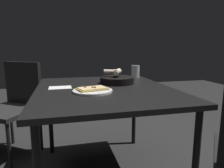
# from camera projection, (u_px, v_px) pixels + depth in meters

# --- Properties ---
(dining_table) EXTENTS (0.96, 1.14, 0.72)m
(dining_table) POSITION_uv_depth(u_px,v_px,m) (104.00, 96.00, 1.48)
(dining_table) COLOR black
(dining_table) RESTS_ON ground
(pizza_plate) EXTENTS (0.26, 0.26, 0.04)m
(pizza_plate) POSITION_uv_depth(u_px,v_px,m) (93.00, 90.00, 1.33)
(pizza_plate) COLOR white
(pizza_plate) RESTS_ON dining_table
(bread_basket) EXTENTS (0.27, 0.27, 0.12)m
(bread_basket) POSITION_uv_depth(u_px,v_px,m) (117.00, 79.00, 1.65)
(bread_basket) COLOR black
(bread_basket) RESTS_ON dining_table
(beer_glass) EXTENTS (0.08, 0.08, 0.12)m
(beer_glass) POSITION_uv_depth(u_px,v_px,m) (135.00, 72.00, 1.97)
(beer_glass) COLOR silver
(beer_glass) RESTS_ON dining_table
(napkin) EXTENTS (0.16, 0.12, 0.00)m
(napkin) POSITION_uv_depth(u_px,v_px,m) (60.00, 88.00, 1.47)
(napkin) COLOR white
(napkin) RESTS_ON dining_table
(chair_far) EXTENTS (0.61, 0.61, 0.88)m
(chair_far) POSITION_uv_depth(u_px,v_px,m) (15.00, 101.00, 1.92)
(chair_far) COLOR #262626
(chair_far) RESTS_ON ground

